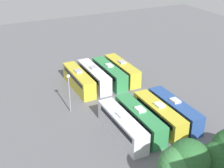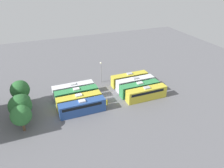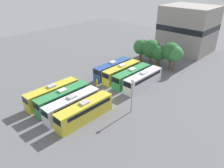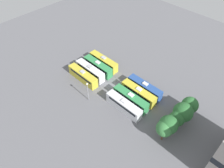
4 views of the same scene
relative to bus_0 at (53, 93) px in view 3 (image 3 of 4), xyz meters
name	(u,v)px [view 3 (image 3 of 4)]	position (x,y,z in m)	size (l,w,h in m)	color
ground_plane	(101,94)	(4.74, 8.90, -1.85)	(124.83, 124.83, 0.00)	slate
bus_0	(53,93)	(0.00, 0.00, 0.00)	(2.47, 11.43, 3.73)	gold
bus_1	(63,98)	(3.07, 0.45, 0.00)	(2.47, 11.43, 3.73)	#338C4C
bus_2	(72,105)	(6.30, 0.19, 0.00)	(2.47, 11.43, 3.73)	silver
bus_3	(85,111)	(9.54, 0.45, 0.00)	(2.47, 11.43, 3.73)	gold
bus_4	(113,68)	(0.07, 17.78, 0.00)	(2.47, 11.43, 3.73)	#284C93
bus_5	(122,72)	(3.04, 17.84, 0.00)	(2.47, 11.43, 3.73)	gold
bus_6	(132,76)	(6.35, 17.66, 0.00)	(2.47, 11.43, 3.73)	#338C4C
bus_7	(143,79)	(9.47, 17.84, 0.00)	(2.47, 11.43, 3.73)	silver
worker_person	(97,83)	(1.41, 10.85, -1.08)	(0.36, 0.36, 1.67)	gold
light_pole	(132,90)	(13.96, 8.01, 2.86)	(0.60, 0.60, 6.82)	gray
tree_0	(141,47)	(-1.40, 31.46, 2.20)	(4.50, 4.50, 6.33)	brown
tree_1	(151,49)	(2.18, 31.50, 2.47)	(5.22, 5.22, 6.94)	brown
tree_2	(158,53)	(4.60, 31.34, 1.90)	(4.03, 4.03, 5.79)	brown
tree_3	(160,54)	(5.49, 30.78, 1.72)	(3.29, 3.29, 5.27)	brown
tree_4	(171,51)	(8.54, 31.22, 3.18)	(4.71, 4.71, 7.42)	brown
tree_5	(175,54)	(9.85, 31.07, 2.87)	(4.15, 4.15, 6.83)	brown
depot_building	(188,29)	(3.90, 49.41, 5.46)	(15.49, 13.87, 14.46)	gray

